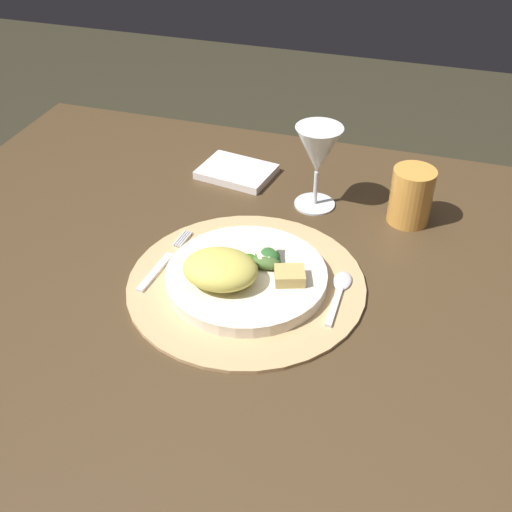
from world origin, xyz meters
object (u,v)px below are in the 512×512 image
Objects in this scene: amber_tumbler at (411,196)px; spoon at (340,288)px; dining_table at (267,333)px; dinner_plate at (246,277)px; fork at (163,263)px; wine_glass at (318,152)px; napkin at (237,172)px.

spoon is at bearing -108.11° from amber_tumbler.
amber_tumbler is (0.19, 0.22, 0.18)m from dining_table.
fork is (-0.14, 0.00, -0.01)m from dinner_plate.
wine_glass is at bearing 112.16° from spoon.
amber_tumbler is (0.17, 0.00, -0.06)m from wine_glass.
dinner_plate reaches higher than napkin.
dinner_plate is at bearing -68.64° from napkin.
dining_table is at bearing -96.14° from wine_glass.
wine_glass reaches higher than fork.
napkin is (0.02, 0.31, -0.00)m from fork.
amber_tumbler is at bearing 35.19° from fork.
dining_table is 10.37× the size of spoon.
amber_tumbler is at bearing 0.21° from wine_glass.
fork is 1.08× the size of wine_glass.
amber_tumbler is (0.34, -0.06, 0.04)m from napkin.
napkin reaches higher than spoon.
wine_glass is at bearing -19.29° from napkin.
napkin is 0.89× the size of wine_glass.
dinner_plate is (-0.02, -0.03, 0.14)m from dining_table.
wine_glass reaches higher than spoon.
dinner_plate is at bearing -100.77° from wine_glass.
dinner_plate is at bearing -169.74° from spoon.
spoon reaches higher than fork.
spoon is 0.39m from napkin.
amber_tumbler is at bearing 49.66° from dinner_plate.
fork reaches higher than dining_table.
fork is at bearing -175.35° from spoon.
dining_table is 8.59× the size of wine_glass.
fork is 0.29m from spoon.
wine_glass is at bearing 52.99° from fork.
fork is at bearing -144.81° from amber_tumbler.
napkin is 1.38× the size of amber_tumbler.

